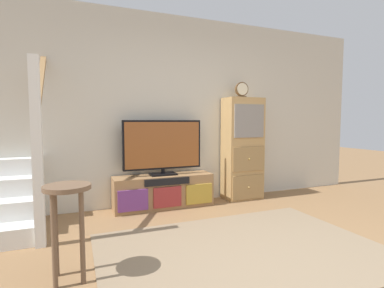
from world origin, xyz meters
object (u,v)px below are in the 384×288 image
object	(u,v)px
bar_stool_near	(68,210)
television	(163,146)
media_console	(164,191)
side_cabinet	(243,149)
desk_clock	(242,90)

from	to	relation	value
bar_stool_near	television	bearing A→B (deg)	52.71
media_console	side_cabinet	xyz separation A→B (m)	(1.26, 0.01, 0.55)
desk_clock	bar_stool_near	world-z (taller)	desk_clock
media_console	desk_clock	distance (m)	1.89
television	bar_stool_near	xyz separation A→B (m)	(-1.18, -1.55, -0.32)
desk_clock	media_console	bearing A→B (deg)	179.78
side_cabinet	television	bearing A→B (deg)	179.38
media_console	desk_clock	bearing A→B (deg)	-0.22
television	desk_clock	bearing A→B (deg)	-1.34
media_console	side_cabinet	world-z (taller)	side_cabinet
media_console	desk_clock	world-z (taller)	desk_clock
media_console	television	xyz separation A→B (m)	(-0.00, 0.02, 0.63)
television	bar_stool_near	world-z (taller)	television
media_console	bar_stool_near	size ratio (longest dim) A/B	1.88
side_cabinet	bar_stool_near	world-z (taller)	side_cabinet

